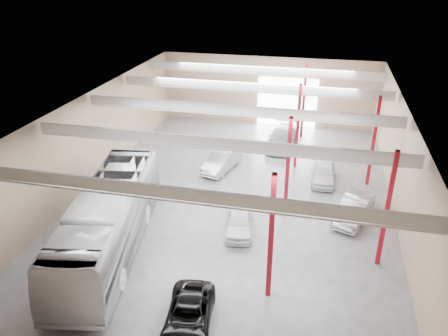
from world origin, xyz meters
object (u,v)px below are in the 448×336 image
at_px(car_row_c, 282,138).
at_px(car_right_near, 354,209).
at_px(car_right_far, 324,173).
at_px(black_sedan, 189,316).
at_px(car_row_b, 222,161).
at_px(coach_bus, 110,219).
at_px(car_row_a, 239,221).

distance_m(car_row_c, car_right_near, 13.04).
bearing_deg(car_right_far, black_sedan, -108.59).
height_order(car_right_near, car_right_far, car_right_near).
xyz_separation_m(car_row_b, car_right_far, (8.19, -0.27, -0.04)).
height_order(coach_bus, car_row_c, coach_bus).
bearing_deg(car_row_a, car_right_near, 14.06).
distance_m(coach_bus, car_right_near, 15.67).
height_order(black_sedan, car_row_b, car_row_b).
bearing_deg(car_right_far, coach_bus, -135.54).
distance_m(black_sedan, car_row_c, 23.15).
bearing_deg(car_row_c, black_sedan, -91.14).
height_order(coach_bus, black_sedan, coach_bus).
bearing_deg(car_row_c, car_row_a, -90.95).
bearing_deg(car_right_far, car_row_b, 178.42).
bearing_deg(car_row_a, car_right_far, 49.53).
distance_m(car_row_a, car_row_c, 14.64).
height_order(black_sedan, car_row_c, car_row_c).
bearing_deg(car_row_c, car_right_near, -59.04).
relative_size(coach_bus, black_sedan, 3.04).
bearing_deg(car_right_far, car_right_near, -67.66).
distance_m(car_row_c, car_right_far, 7.48).
relative_size(car_row_a, car_right_far, 0.96).
relative_size(car_row_c, car_right_near, 1.24).
bearing_deg(coach_bus, car_right_near, 14.00).
distance_m(car_row_b, car_right_near, 11.66).
height_order(car_row_b, car_right_far, car_row_b).
xyz_separation_m(black_sedan, car_right_far, (5.72, 16.74, 0.10)).
distance_m(car_right_near, car_right_far, 5.61).
relative_size(car_row_a, car_row_b, 0.88).
xyz_separation_m(coach_bus, car_row_b, (3.89, 12.01, -1.18)).
bearing_deg(car_right_near, car_row_b, 170.91).
relative_size(black_sedan, car_row_b, 0.98).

